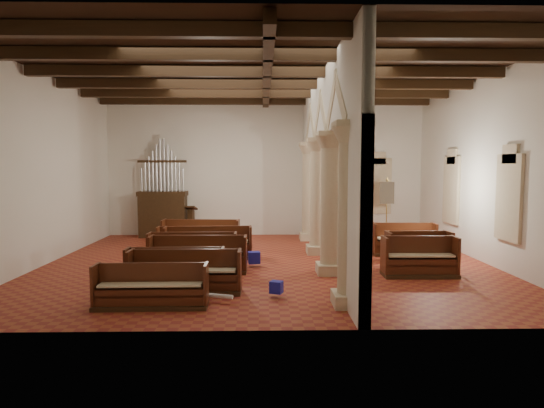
% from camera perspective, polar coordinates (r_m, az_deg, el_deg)
% --- Properties ---
extents(floor, '(14.00, 14.00, 0.00)m').
position_cam_1_polar(floor, '(14.70, -0.63, -7.40)').
color(floor, brown).
rests_on(floor, ground).
extents(ceiling, '(14.00, 14.00, 0.00)m').
position_cam_1_polar(ceiling, '(14.65, -0.65, 16.19)').
color(ceiling, black).
rests_on(ceiling, wall_back).
extents(wall_back, '(14.00, 0.02, 6.00)m').
position_cam_1_polar(wall_back, '(20.37, -0.80, 4.51)').
color(wall_back, white).
rests_on(wall_back, floor).
extents(wall_front, '(14.00, 0.02, 6.00)m').
position_cam_1_polar(wall_front, '(8.37, -0.26, 4.04)').
color(wall_front, white).
rests_on(wall_front, floor).
extents(wall_left, '(0.02, 12.00, 6.00)m').
position_cam_1_polar(wall_left, '(15.92, -26.79, 3.90)').
color(wall_left, white).
rests_on(wall_left, floor).
extents(wall_right, '(0.02, 12.00, 6.00)m').
position_cam_1_polar(wall_right, '(16.04, 25.30, 3.96)').
color(wall_right, white).
rests_on(wall_right, floor).
extents(ceiling_beams, '(13.80, 11.80, 0.30)m').
position_cam_1_polar(ceiling_beams, '(14.62, -0.65, 15.49)').
color(ceiling_beams, '#322010').
rests_on(ceiling_beams, wall_back).
extents(arcade, '(0.90, 11.90, 6.00)m').
position_cam_1_polar(arcade, '(14.50, 6.53, 6.57)').
color(arcade, beige).
rests_on(arcade, floor).
extents(window_right_a, '(0.03, 1.00, 2.20)m').
position_cam_1_polar(window_right_a, '(14.73, 27.71, 0.71)').
color(window_right_a, '#347657').
rests_on(window_right_a, wall_right).
extents(window_right_b, '(0.03, 1.00, 2.20)m').
position_cam_1_polar(window_right_b, '(18.33, 21.68, 1.63)').
color(window_right_b, '#347657').
rests_on(window_right_b, wall_right).
extents(window_back, '(1.00, 0.03, 2.20)m').
position_cam_1_polar(window_back, '(21.00, 12.98, 2.21)').
color(window_back, '#347657').
rests_on(window_back, wall_back).
extents(pipe_organ, '(2.10, 0.85, 4.40)m').
position_cam_1_polar(pipe_organ, '(20.41, -13.52, -0.20)').
color(pipe_organ, '#322010').
rests_on(pipe_organ, floor).
extents(lectern, '(0.64, 0.67, 1.39)m').
position_cam_1_polar(lectern, '(20.26, -10.13, -2.45)').
color(lectern, '#352011').
rests_on(lectern, floor).
extents(dossal_curtain, '(1.80, 0.07, 2.17)m').
position_cam_1_polar(dossal_curtain, '(20.70, 8.94, -0.63)').
color(dossal_curtain, maroon).
rests_on(dossal_curtain, floor).
extents(processional_banner, '(0.60, 0.76, 2.62)m').
position_cam_1_polar(processional_banner, '(20.04, 14.17, -1.87)').
color(processional_banner, '#322010').
rests_on(processional_banner, floor).
extents(hymnal_box_a, '(0.35, 0.32, 0.28)m').
position_cam_1_polar(hymnal_box_a, '(10.95, 0.54, -10.38)').
color(hymnal_box_a, navy).
rests_on(hymnal_box_a, floor).
extents(hymnal_box_b, '(0.38, 0.35, 0.31)m').
position_cam_1_polar(hymnal_box_b, '(11.74, -6.17, -9.30)').
color(hymnal_box_b, navy).
rests_on(hymnal_box_b, floor).
extents(hymnal_box_c, '(0.40, 0.34, 0.36)m').
position_cam_1_polar(hymnal_box_c, '(14.14, -2.27, -6.73)').
color(hymnal_box_c, '#16148F').
rests_on(hymnal_box_c, floor).
extents(tube_heater_a, '(0.96, 0.39, 0.10)m').
position_cam_1_polar(tube_heater_a, '(10.66, -7.45, -11.30)').
color(tube_heater_a, silver).
rests_on(tube_heater_a, floor).
extents(tube_heater_b, '(1.07, 0.27, 0.11)m').
position_cam_1_polar(tube_heater_b, '(11.58, -10.98, -10.04)').
color(tube_heater_b, silver).
rests_on(tube_heater_b, floor).
extents(nave_pew_0, '(2.49, 0.68, 0.96)m').
position_cam_1_polar(nave_pew_0, '(10.52, -14.91, -10.75)').
color(nave_pew_0, '#322010').
rests_on(nave_pew_0, floor).
extents(nave_pew_1, '(2.74, 0.72, 1.06)m').
position_cam_1_polar(nave_pew_1, '(11.48, -10.84, -9.20)').
color(nave_pew_1, '#322010').
rests_on(nave_pew_1, floor).
extents(nave_pew_2, '(2.58, 0.67, 0.96)m').
position_cam_1_polar(nave_pew_2, '(12.34, -12.04, -8.38)').
color(nave_pew_2, '#322010').
rests_on(nave_pew_2, floor).
extents(nave_pew_3, '(2.83, 0.75, 1.08)m').
position_cam_1_polar(nave_pew_3, '(13.52, -9.23, -7.00)').
color(nave_pew_3, '#322010').
rests_on(nave_pew_3, floor).
extents(nave_pew_4, '(2.76, 0.71, 1.03)m').
position_cam_1_polar(nave_pew_4, '(14.48, -9.93, -6.28)').
color(nave_pew_4, '#322010').
rests_on(nave_pew_4, floor).
extents(nave_pew_5, '(2.95, 0.84, 1.07)m').
position_cam_1_polar(nave_pew_5, '(15.52, -8.00, -5.47)').
color(nave_pew_5, '#322010').
rests_on(nave_pew_5, floor).
extents(nave_pew_6, '(2.93, 0.71, 0.95)m').
position_cam_1_polar(nave_pew_6, '(16.51, -9.19, -5.01)').
color(nave_pew_6, '#322010').
rests_on(nave_pew_6, floor).
extents(nave_pew_7, '(2.93, 0.90, 1.08)m').
position_cam_1_polar(nave_pew_7, '(17.38, -8.93, -4.36)').
color(nave_pew_7, '#322010').
rests_on(nave_pew_7, floor).
extents(aisle_pew_0, '(2.08, 0.78, 1.13)m').
position_cam_1_polar(aisle_pew_0, '(13.56, 18.01, -7.05)').
color(aisle_pew_0, '#322010').
rests_on(aisle_pew_0, floor).
extents(aisle_pew_1, '(1.95, 0.84, 1.15)m').
position_cam_1_polar(aisle_pew_1, '(14.40, 17.89, -6.31)').
color(aisle_pew_1, '#322010').
rests_on(aisle_pew_1, floor).
extents(aisle_pew_2, '(1.64, 0.71, 0.97)m').
position_cam_1_polar(aisle_pew_2, '(15.64, 17.38, -5.66)').
color(aisle_pew_2, '#322010').
rests_on(aisle_pew_2, floor).
extents(aisle_pew_3, '(2.17, 0.81, 1.12)m').
position_cam_1_polar(aisle_pew_3, '(16.53, 16.23, -4.90)').
color(aisle_pew_3, '#322010').
rests_on(aisle_pew_3, floor).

